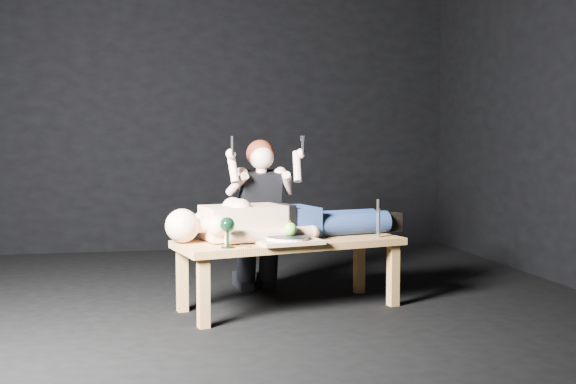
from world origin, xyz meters
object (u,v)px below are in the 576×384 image
object	(u,v)px
lying_man	(289,216)
carving_knife	(378,218)
table	(290,274)
serving_tray	(288,241)
goblet	(227,232)
kneeling_woman	(258,214)

from	to	relation	value
lying_man	carving_knife	bearing A→B (deg)	-26.65
table	carving_knife	xyz separation A→B (m)	(0.59, -0.01, 0.35)
serving_tray	goblet	distance (m)	0.41
lying_man	goblet	size ratio (longest dim) A/B	8.07
serving_tray	carving_knife	size ratio (longest dim) A/B	1.56
serving_tray	goblet	bearing A→B (deg)	-163.69
serving_tray	carving_knife	distance (m)	0.67
serving_tray	carving_knife	world-z (taller)	carving_knife
kneeling_woman	goblet	world-z (taller)	kneeling_woman
table	serving_tray	xyz separation A→B (m)	(-0.05, -0.17, 0.24)
carving_knife	serving_tray	bearing A→B (deg)	-179.56
lying_man	serving_tray	size ratio (longest dim) A/B	3.76
lying_man	goblet	world-z (taller)	lying_man
kneeling_woman	carving_knife	size ratio (longest dim) A/B	4.49
serving_tray	kneeling_woman	bearing A→B (deg)	95.79
table	goblet	distance (m)	0.60
lying_man	kneeling_woman	size ratio (longest dim) A/B	1.31
lying_man	table	bearing A→B (deg)	-112.06
table	kneeling_woman	world-z (taller)	kneeling_woman
carving_knife	table	bearing A→B (deg)	164.93
kneeling_woman	carving_knife	distance (m)	0.91
serving_tray	goblet	world-z (taller)	goblet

